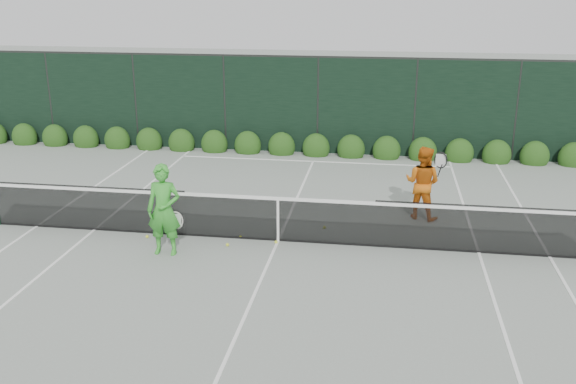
# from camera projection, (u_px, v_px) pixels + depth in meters

# --- Properties ---
(ground) EXTENTS (80.00, 80.00, 0.00)m
(ground) POSITION_uv_depth(u_px,v_px,m) (278.00, 241.00, 13.55)
(ground) COLOR gray
(ground) RESTS_ON ground
(tennis_net) EXTENTS (12.90, 0.10, 1.07)m
(tennis_net) POSITION_uv_depth(u_px,v_px,m) (277.00, 217.00, 13.39)
(tennis_net) COLOR #11331E
(tennis_net) RESTS_ON ground
(player_woman) EXTENTS (0.70, 0.47, 1.85)m
(player_woman) POSITION_uv_depth(u_px,v_px,m) (164.00, 210.00, 12.65)
(player_woman) COLOR green
(player_woman) RESTS_ON ground
(player_man) EXTENTS (1.01, 0.92, 1.70)m
(player_man) POSITION_uv_depth(u_px,v_px,m) (422.00, 183.00, 14.62)
(player_man) COLOR #CF6211
(player_man) RESTS_ON ground
(court_lines) EXTENTS (11.03, 23.83, 0.01)m
(court_lines) POSITION_uv_depth(u_px,v_px,m) (278.00, 241.00, 13.54)
(court_lines) COLOR white
(court_lines) RESTS_ON ground
(windscreen_fence) EXTENTS (32.00, 21.07, 3.06)m
(windscreen_fence) POSITION_uv_depth(u_px,v_px,m) (250.00, 218.00, 10.53)
(windscreen_fence) COLOR black
(windscreen_fence) RESTS_ON ground
(hedge_row) EXTENTS (31.66, 0.65, 0.94)m
(hedge_row) POSITION_uv_depth(u_px,v_px,m) (316.00, 148.00, 20.19)
(hedge_row) COLOR #163B10
(hedge_row) RESTS_ON ground
(tennis_balls) EXTENTS (3.76, 1.36, 0.07)m
(tennis_balls) POSITION_uv_depth(u_px,v_px,m) (244.00, 237.00, 13.65)
(tennis_balls) COLOR yellow
(tennis_balls) RESTS_ON ground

